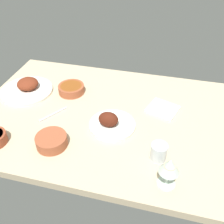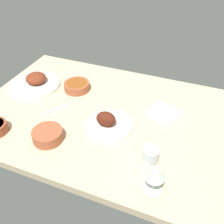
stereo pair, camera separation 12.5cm
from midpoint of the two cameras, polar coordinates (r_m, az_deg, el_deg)
dining_table at (r=127.28cm, az=2.80°, el=-1.51°), size 140.00×90.00×4.00cm
plate_center_main at (r=151.93cm, az=-14.98°, el=6.52°), size 29.09×29.09×7.42cm
plate_far_side at (r=117.90cm, az=2.22°, el=-2.60°), size 22.16×22.16×8.70cm
bowl_soup at (r=143.68cm, az=-5.61°, el=5.88°), size 14.59×14.59×4.50cm
bowl_cream at (r=113.56cm, az=-11.55°, el=-5.28°), size 13.73×13.73×5.08cm
wine_glass at (r=91.17cm, az=13.89°, el=-13.53°), size 7.60×7.60×14.00cm
water_tumbler at (r=103.75cm, az=12.23°, el=-10.02°), size 6.82×6.82×7.55cm
folded_napkin at (r=130.28cm, az=14.65°, el=-0.38°), size 18.15×17.22×1.20cm
fork_loose at (r=130.77cm, az=-10.28°, el=0.45°), size 9.64×14.05×0.80cm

